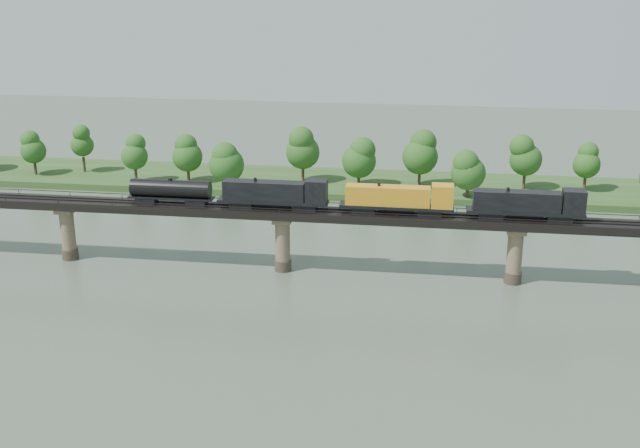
# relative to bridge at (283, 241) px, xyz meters

# --- Properties ---
(ground) EXTENTS (400.00, 400.00, 0.00)m
(ground) POSITION_rel_bridge_xyz_m (0.00, -30.00, -5.46)
(ground) COLOR #3D4C3C
(ground) RESTS_ON ground
(far_bank) EXTENTS (300.00, 24.00, 1.60)m
(far_bank) POSITION_rel_bridge_xyz_m (0.00, 55.00, -4.66)
(far_bank) COLOR #28481C
(far_bank) RESTS_ON ground
(bridge) EXTENTS (236.00, 30.00, 11.50)m
(bridge) POSITION_rel_bridge_xyz_m (0.00, 0.00, 0.00)
(bridge) COLOR #473A2D
(bridge) RESTS_ON ground
(bridge_superstructure) EXTENTS (220.00, 4.90, 0.75)m
(bridge_superstructure) POSITION_rel_bridge_xyz_m (0.00, 0.00, 6.33)
(bridge_superstructure) COLOR black
(bridge_superstructure) RESTS_ON bridge
(far_treeline) EXTENTS (289.06, 17.54, 13.60)m
(far_treeline) POSITION_rel_bridge_xyz_m (-8.21, 50.52, 3.37)
(far_treeline) COLOR #382619
(far_treeline) RESTS_ON far_bank
(freight_train) EXTENTS (78.36, 3.05, 5.39)m
(freight_train) POSITION_rel_bridge_xyz_m (12.83, -0.00, 8.62)
(freight_train) COLOR black
(freight_train) RESTS_ON bridge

